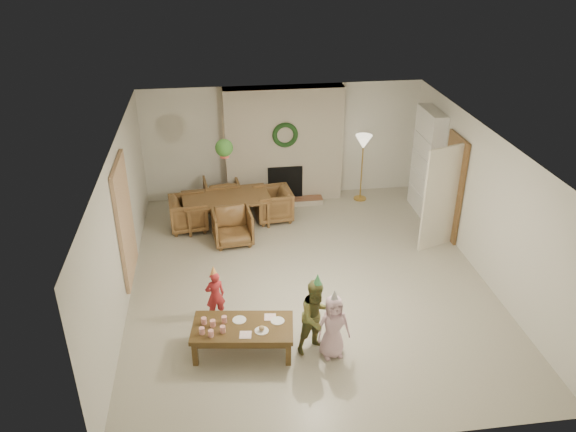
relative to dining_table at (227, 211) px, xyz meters
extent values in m
plane|color=#B7B29E|center=(1.30, -2.21, -0.30)|extent=(7.00, 7.00, 0.00)
plane|color=white|center=(1.30, -2.21, 2.20)|extent=(7.00, 7.00, 0.00)
plane|color=silver|center=(1.30, 1.29, 0.95)|extent=(7.00, 0.00, 7.00)
plane|color=silver|center=(1.30, -5.71, 0.95)|extent=(7.00, 0.00, 7.00)
plane|color=silver|center=(-1.70, -2.21, 0.95)|extent=(0.00, 7.00, 7.00)
plane|color=silver|center=(4.30, -2.21, 0.95)|extent=(0.00, 7.00, 7.00)
cube|color=#5B2C18|center=(1.30, 1.09, 0.95)|extent=(2.50, 0.40, 2.50)
cube|color=brown|center=(1.30, 0.74, -0.24)|extent=(1.60, 0.30, 0.12)
cube|color=black|center=(1.30, 0.91, 0.15)|extent=(0.75, 0.12, 0.75)
torus|color=#143614|center=(1.30, 0.86, 1.25)|extent=(0.54, 0.10, 0.54)
cylinder|color=gold|center=(2.97, 0.79, -0.29)|extent=(0.28, 0.28, 0.03)
cylinder|color=gold|center=(2.97, 0.79, 0.39)|extent=(0.03, 0.03, 1.34)
cone|color=beige|center=(2.97, 0.79, 1.04)|extent=(0.36, 0.36, 0.30)
cube|color=white|center=(4.14, 0.09, 0.80)|extent=(0.30, 1.00, 2.20)
cube|color=white|center=(4.12, 0.09, 0.15)|extent=(0.30, 0.92, 0.03)
cube|color=white|center=(4.12, 0.09, 0.55)|extent=(0.30, 0.92, 0.03)
cube|color=white|center=(4.12, 0.09, 0.95)|extent=(0.30, 0.92, 0.03)
cube|color=white|center=(4.12, 0.09, 1.35)|extent=(0.30, 0.92, 0.03)
cube|color=maroon|center=(4.10, -0.06, 0.29)|extent=(0.20, 0.40, 0.24)
cube|color=navy|center=(4.10, 0.14, 0.69)|extent=(0.20, 0.44, 0.24)
cube|color=#A17022|center=(4.10, -0.01, 1.08)|extent=(0.20, 0.36, 0.22)
cube|color=brown|center=(4.26, -1.01, 0.72)|extent=(0.05, 0.86, 2.04)
cube|color=beige|center=(3.88, -1.39, 0.70)|extent=(0.77, 0.32, 2.00)
cube|color=beige|center=(-1.66, -2.01, 0.95)|extent=(0.06, 1.20, 2.00)
imported|color=brown|center=(0.00, 0.00, 0.00)|extent=(1.82, 1.14, 0.61)
imported|color=brown|center=(0.08, -0.76, 0.03)|extent=(0.79, 0.81, 0.67)
imported|color=brown|center=(-0.08, 0.76, 0.03)|extent=(0.79, 0.81, 0.67)
imported|color=brown|center=(-0.76, -0.08, 0.03)|extent=(0.81, 0.79, 0.67)
imported|color=brown|center=(0.95, 0.10, 0.03)|extent=(0.81, 0.79, 0.67)
cylinder|color=tan|center=(0.00, -0.71, 1.85)|extent=(0.01, 0.01, 0.70)
cylinder|color=#A53F35|center=(0.00, -0.71, 1.50)|extent=(0.16, 0.16, 0.12)
sphere|color=#25551C|center=(0.00, -0.71, 1.62)|extent=(0.32, 0.32, 0.32)
cube|color=#503A1A|center=(0.08, -3.89, 0.10)|extent=(1.50, 0.89, 0.07)
cube|color=#503A1A|center=(0.08, -3.89, 0.02)|extent=(1.38, 0.77, 0.09)
cube|color=#503A1A|center=(-0.60, -4.09, -0.12)|extent=(0.09, 0.09, 0.37)
cube|color=#503A1A|center=(0.68, -4.26, -0.12)|extent=(0.09, 0.09, 0.37)
cube|color=#503A1A|center=(-0.53, -3.52, -0.12)|extent=(0.09, 0.09, 0.37)
cube|color=#503A1A|center=(0.76, -3.69, -0.12)|extent=(0.09, 0.09, 0.37)
cylinder|color=white|center=(-0.49, -3.98, 0.18)|extent=(0.09, 0.09, 0.10)
cylinder|color=white|center=(-0.46, -3.76, 0.18)|extent=(0.09, 0.09, 0.10)
cylinder|color=white|center=(-0.36, -4.05, 0.18)|extent=(0.09, 0.09, 0.10)
cylinder|color=white|center=(-0.34, -3.84, 0.18)|extent=(0.09, 0.09, 0.10)
cylinder|color=white|center=(-0.20, -3.99, 0.18)|extent=(0.09, 0.09, 0.10)
cylinder|color=white|center=(-0.17, -3.77, 0.18)|extent=(0.09, 0.09, 0.10)
cylinder|color=white|center=(0.04, -3.75, 0.14)|extent=(0.22, 0.22, 0.01)
cylinder|color=white|center=(0.33, -4.03, 0.14)|extent=(0.22, 0.22, 0.01)
cylinder|color=white|center=(0.58, -3.85, 0.14)|extent=(0.22, 0.22, 0.01)
sphere|color=tan|center=(0.33, -4.03, 0.18)|extent=(0.09, 0.09, 0.08)
cube|color=#FFBBC5|center=(0.10, -4.09, 0.14)|extent=(0.18, 0.18, 0.01)
cube|color=#FFBBC5|center=(0.48, -3.74, 0.14)|extent=(0.18, 0.18, 0.01)
imported|color=#AF2529|center=(-0.29, -3.07, 0.12)|extent=(0.35, 0.27, 0.84)
cone|color=#F4E751|center=(-0.29, -3.07, 0.57)|extent=(0.12, 0.12, 0.16)
imported|color=brown|center=(1.11, -4.00, 0.27)|extent=(0.69, 0.62, 1.16)
cone|color=#4BB165|center=(1.11, -4.00, 0.89)|extent=(0.14, 0.14, 0.19)
imported|color=beige|center=(1.32, -4.14, 0.19)|extent=(0.52, 0.38, 0.99)
cone|color=#B4B4BB|center=(1.32, -4.14, 0.72)|extent=(0.13, 0.13, 0.18)
camera|label=1|loc=(-0.14, -10.28, 5.20)|focal=35.38mm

